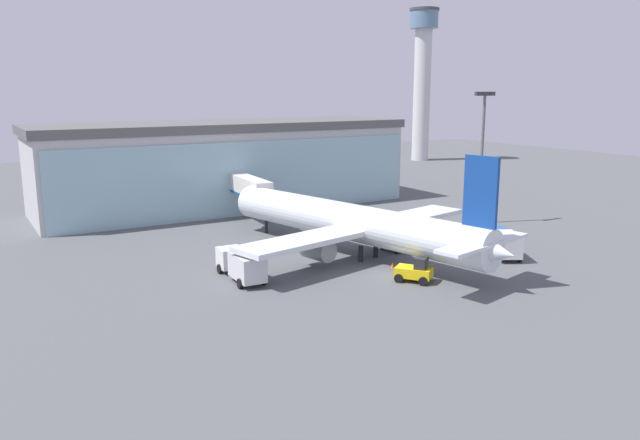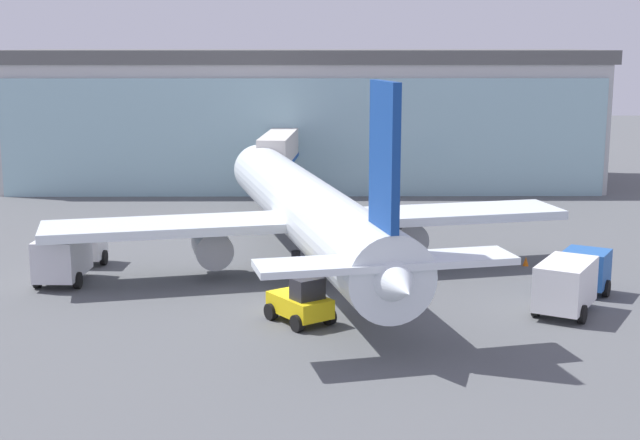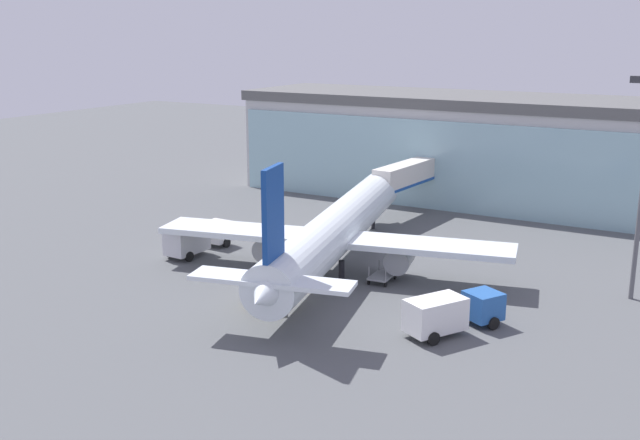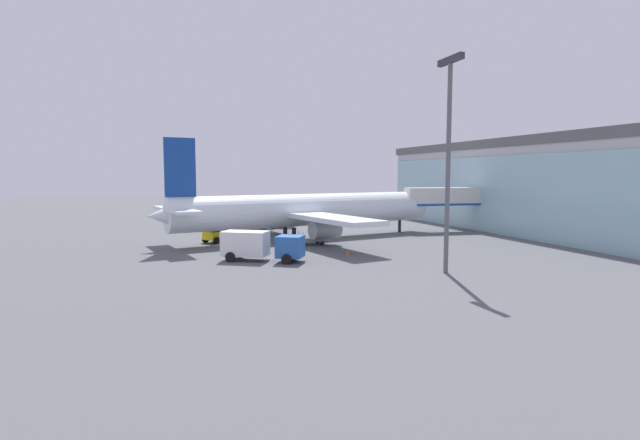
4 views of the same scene
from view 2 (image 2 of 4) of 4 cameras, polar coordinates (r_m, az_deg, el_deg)
name	(u,v)px [view 2 (image 2 of 4)]	position (r m, az deg, el deg)	size (l,w,h in m)	color
ground	(297,307)	(45.00, -1.46, -5.57)	(240.00, 240.00, 0.00)	#545659
terminal_building	(304,117)	(84.11, -1.03, 6.61)	(53.93, 16.19, 12.43)	#B9B9B9
jet_bridge	(281,149)	(72.81, -2.53, 4.57)	(3.25, 13.05, 5.94)	silver
airplane	(308,211)	(51.67, -0.79, 0.58)	(30.06, 37.03, 11.52)	white
catering_truck	(70,252)	(52.18, -15.71, -1.97)	(2.74, 7.38, 2.65)	silver
fuel_truck	(572,279)	(46.24, 15.86, -3.66)	(5.56, 7.42, 2.65)	#2659A5
baggage_cart	(390,263)	(51.80, 4.50, -2.77)	(1.79, 2.90, 1.50)	gray
pushback_tug	(301,303)	(42.24, -1.21, -5.32)	(3.51, 3.72, 2.30)	yellow
safety_cone_nose	(320,291)	(46.76, -0.02, -4.57)	(0.36, 0.36, 0.55)	orange
safety_cone_wingtip	(526,261)	(54.43, 13.03, -2.59)	(0.36, 0.36, 0.55)	orange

